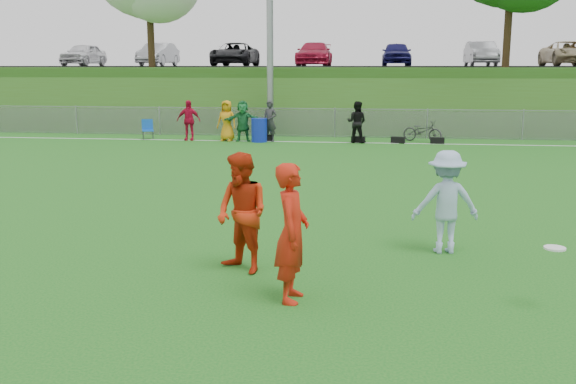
% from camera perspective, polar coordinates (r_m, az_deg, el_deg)
% --- Properties ---
extents(ground, '(120.00, 120.00, 0.00)m').
position_cam_1_polar(ground, '(9.05, -3.35, -8.94)').
color(ground, '#125717').
rests_on(ground, ground).
extents(sideline_far, '(60.00, 0.10, 0.01)m').
position_cam_1_polar(sideline_far, '(26.58, 3.90, 4.43)').
color(sideline_far, white).
rests_on(sideline_far, ground).
extents(fence, '(58.00, 0.06, 1.30)m').
position_cam_1_polar(fence, '(28.50, 4.18, 6.18)').
color(fence, gray).
rests_on(fence, ground).
extents(berm, '(120.00, 18.00, 3.00)m').
position_cam_1_polar(berm, '(39.41, 5.13, 8.78)').
color(berm, '#305818').
rests_on(berm, ground).
extents(parking_lot, '(120.00, 12.00, 0.10)m').
position_cam_1_polar(parking_lot, '(41.38, 5.29, 11.03)').
color(parking_lot, black).
rests_on(parking_lot, berm).
extents(car_row, '(32.04, 5.18, 1.44)m').
position_cam_1_polar(car_row, '(40.45, 3.56, 12.15)').
color(car_row, silver).
rests_on(car_row, parking_lot).
extents(spectator_row, '(8.06, 0.83, 1.69)m').
position_cam_1_polar(spectator_row, '(26.86, -2.71, 6.32)').
color(spectator_row, red).
rests_on(spectator_row, ground).
extents(gear_bags, '(7.60, 0.50, 0.26)m').
position_cam_1_polar(gear_bags, '(26.62, 6.79, 4.66)').
color(gear_bags, black).
rests_on(gear_bags, ground).
extents(player_red_left, '(0.47, 0.70, 1.87)m').
position_cam_1_polar(player_red_left, '(8.50, 0.36, -3.64)').
color(player_red_left, red).
rests_on(player_red_left, ground).
extents(player_red_center, '(1.13, 1.10, 1.84)m').
position_cam_1_polar(player_red_center, '(9.72, -4.09, -1.87)').
color(player_red_center, red).
rests_on(player_red_center, ground).
extents(player_blue, '(1.20, 0.80, 1.74)m').
position_cam_1_polar(player_blue, '(11.05, 13.86, -0.87)').
color(player_blue, '#99B5D5').
rests_on(player_blue, ground).
extents(frisbee, '(0.27, 0.27, 0.03)m').
position_cam_1_polar(frisbee, '(8.87, 22.63, -4.63)').
color(frisbee, white).
rests_on(frisbee, ground).
extents(recycling_bin, '(0.82, 0.82, 0.98)m').
position_cam_1_polar(recycling_bin, '(26.69, -2.58, 5.52)').
color(recycling_bin, '#0F25A8').
rests_on(recycling_bin, ground).
extents(camp_chair, '(0.62, 0.63, 0.85)m').
position_cam_1_polar(camp_chair, '(28.31, -12.34, 5.11)').
color(camp_chair, blue).
rests_on(camp_chair, ground).
extents(bicycle, '(1.79, 1.33, 0.90)m').
position_cam_1_polar(bicycle, '(27.30, 11.87, 5.33)').
color(bicycle, '#29292B').
rests_on(bicycle, ground).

